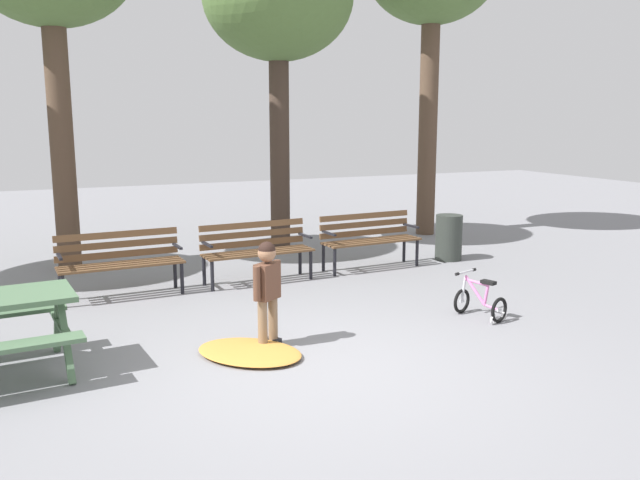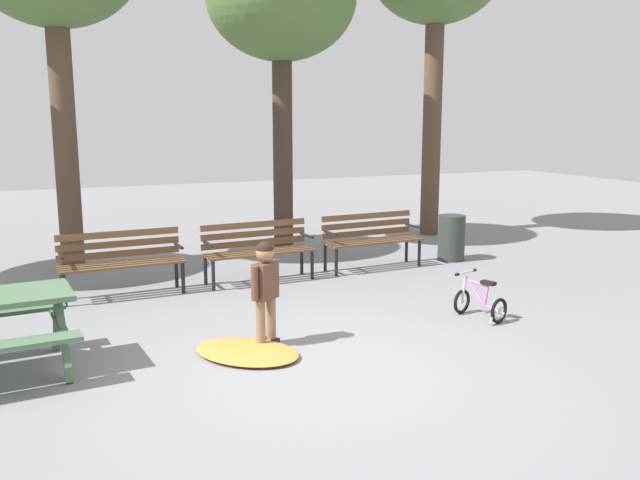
{
  "view_description": "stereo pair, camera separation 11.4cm",
  "coord_description": "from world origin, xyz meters",
  "px_view_note": "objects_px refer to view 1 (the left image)",
  "views": [
    {
      "loc": [
        -2.45,
        -5.45,
        2.34
      ],
      "look_at": [
        0.87,
        1.87,
        0.85
      ],
      "focal_mm": 37.28,
      "sensor_mm": 36.0,
      "label": 1
    },
    {
      "loc": [
        -2.35,
        -5.49,
        2.34
      ],
      "look_at": [
        0.87,
        1.87,
        0.85
      ],
      "focal_mm": 37.28,
      "sensor_mm": 36.0,
      "label": 2
    }
  ],
  "objects_px": {
    "park_bench_left": "(256,247)",
    "trash_bin": "(449,237)",
    "park_bench_right": "(369,236)",
    "park_bench_far_left": "(120,258)",
    "kids_bicycle": "(481,301)",
    "child_standing": "(267,285)"
  },
  "relations": [
    {
      "from": "child_standing",
      "to": "trash_bin",
      "type": "bearing_deg",
      "value": 33.36
    },
    {
      "from": "park_bench_far_left",
      "to": "kids_bicycle",
      "type": "xyz_separation_m",
      "value": [
        3.72,
        -2.77,
        -0.31
      ]
    },
    {
      "from": "park_bench_far_left",
      "to": "child_standing",
      "type": "relative_size",
      "value": 1.46
    },
    {
      "from": "park_bench_left",
      "to": "kids_bicycle",
      "type": "bearing_deg",
      "value": -56.84
    },
    {
      "from": "park_bench_left",
      "to": "child_standing",
      "type": "bearing_deg",
      "value": -106.63
    },
    {
      "from": "park_bench_far_left",
      "to": "child_standing",
      "type": "xyz_separation_m",
      "value": [
        1.1,
        -2.66,
        0.14
      ]
    },
    {
      "from": "park_bench_right",
      "to": "kids_bicycle",
      "type": "height_order",
      "value": "park_bench_right"
    },
    {
      "from": "park_bench_far_left",
      "to": "kids_bicycle",
      "type": "bearing_deg",
      "value": -36.63
    },
    {
      "from": "child_standing",
      "to": "park_bench_left",
      "type": "bearing_deg",
      "value": 73.37
    },
    {
      "from": "park_bench_far_left",
      "to": "park_bench_right",
      "type": "distance_m",
      "value": 3.8
    },
    {
      "from": "park_bench_right",
      "to": "park_bench_left",
      "type": "bearing_deg",
      "value": -176.67
    },
    {
      "from": "park_bench_left",
      "to": "trash_bin",
      "type": "bearing_deg",
      "value": 1.34
    },
    {
      "from": "kids_bicycle",
      "to": "trash_bin",
      "type": "height_order",
      "value": "trash_bin"
    },
    {
      "from": "trash_bin",
      "to": "park_bench_left",
      "type": "bearing_deg",
      "value": -178.66
    },
    {
      "from": "park_bench_left",
      "to": "child_standing",
      "type": "height_order",
      "value": "child_standing"
    },
    {
      "from": "child_standing",
      "to": "kids_bicycle",
      "type": "distance_m",
      "value": 2.67
    },
    {
      "from": "kids_bicycle",
      "to": "trash_bin",
      "type": "bearing_deg",
      "value": 61.35
    },
    {
      "from": "park_bench_far_left",
      "to": "trash_bin",
      "type": "bearing_deg",
      "value": 1.12
    },
    {
      "from": "park_bench_far_left",
      "to": "trash_bin",
      "type": "height_order",
      "value": "park_bench_far_left"
    },
    {
      "from": "park_bench_left",
      "to": "kids_bicycle",
      "type": "distance_m",
      "value": 3.35
    },
    {
      "from": "kids_bicycle",
      "to": "trash_bin",
      "type": "distance_m",
      "value": 3.28
    },
    {
      "from": "child_standing",
      "to": "park_bench_right",
      "type": "bearing_deg",
      "value": 45.95
    }
  ]
}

